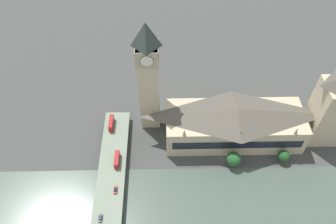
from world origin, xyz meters
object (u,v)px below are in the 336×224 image
Objects in this scene: parliament_hall at (234,123)px; clock_tower at (148,75)px; double_decker_bus_rear at (111,123)px; car_northbound_lead at (100,218)px; victoria_tower at (332,108)px; road_bridge at (108,205)px; double_decker_bus_lead at (117,159)px; car_southbound_mid at (115,190)px.

clock_tower reaches higher than parliament_hall.
car_northbound_lead is at bearing 179.90° from double_decker_bus_rear.
clock_tower is 109.36m from victoria_tower.
parliament_hall is 0.65× the size of road_bridge.
double_decker_bus_rear is (-8.51, 24.76, -32.68)m from clock_tower.
car_northbound_lead is at bearing 160.42° from clock_tower.
clock_tower is at bearing -27.99° from double_decker_bus_lead.
victoria_tower is 12.67× the size of car_northbound_lead.
double_decker_bus_lead is (-21.91, 126.41, -17.91)m from victoria_tower.
road_bridge is 8.81m from car_southbound_mid.
double_decker_bus_rear is (5.31, 76.64, -4.43)m from parliament_hall.
clock_tower is at bearing -71.04° from double_decker_bus_rear.
double_decker_bus_rear reaches higher than car_northbound_lead.
clock_tower is at bearing 82.71° from victoria_tower.
double_decker_bus_lead is at bearing -167.93° from double_decker_bus_rear.
road_bridge is at bearing 173.77° from double_decker_bus_lead.
victoria_tower is 145.09m from car_northbound_lead.
car_southbound_mid is (-18.41, -0.46, -1.86)m from double_decker_bus_lead.
double_decker_bus_lead is at bearing 152.01° from clock_tower.
car_southbound_mid is at bearing 119.77° from parliament_hall.
car_northbound_lead is 17.06m from car_southbound_mid.
parliament_hall reaches higher than car_southbound_mid.
road_bridge is 28.53× the size of car_southbound_mid.
double_decker_bus_rear is (53.50, 2.93, 3.87)m from road_bridge.
car_southbound_mid reaches higher than car_northbound_lead.
car_southbound_mid is at bearing 161.12° from clock_tower.
parliament_hall is 18.51× the size of car_southbound_mid.
parliament_hall is at bearing -53.84° from car_northbound_lead.
car_northbound_lead reaches higher than road_bridge.
clock_tower is at bearing 75.09° from parliament_hall.
double_decker_bus_lead is (26.35, -2.88, 3.70)m from road_bridge.
double_decker_bus_rear is at bearing 86.04° from parliament_hall.
road_bridge is (-48.26, 129.29, -21.61)m from victoria_tower.
clock_tower is at bearing -18.88° from car_southbound_mid.
double_decker_bus_lead is 2.30× the size of car_southbound_mid.
victoria_tower reaches higher than car_northbound_lead.
car_southbound_mid is at bearing 107.75° from victoria_tower.
clock_tower reaches higher than double_decker_bus_lead.
parliament_hall reaches higher than car_northbound_lead.
double_decker_bus_lead is 34.79m from car_northbound_lead.
victoria_tower is (-13.75, -107.46, -14.94)m from clock_tower.
double_decker_bus_rear is at bearing 108.96° from clock_tower.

